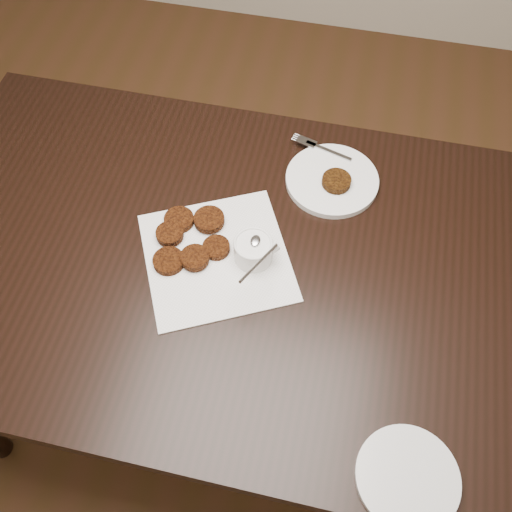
{
  "coord_description": "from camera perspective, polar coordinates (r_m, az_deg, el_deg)",
  "views": [
    {
      "loc": [
        0.18,
        -0.52,
        1.77
      ],
      "look_at": [
        0.04,
        0.08,
        0.8
      ],
      "focal_mm": 39.6,
      "sensor_mm": 36.0,
      "label": 1
    }
  ],
  "objects": [
    {
      "name": "table",
      "position": [
        1.54,
        -3.51,
        -7.4
      ],
      "size": [
        1.39,
        0.89,
        0.75
      ],
      "primitive_type": "cube",
      "color": "black",
      "rests_on": "floor"
    },
    {
      "name": "floor",
      "position": [
        1.86,
        -1.83,
        -15.22
      ],
      "size": [
        4.0,
        4.0,
        0.0
      ],
      "primitive_type": "plane",
      "color": "#52301C",
      "rests_on": "ground"
    },
    {
      "name": "patty_cluster",
      "position": [
        1.22,
        -6.81,
        1.35
      ],
      "size": [
        0.27,
        0.27,
        0.02
      ],
      "primitive_type": null,
      "rotation": [
        0.0,
        0.0,
        0.21
      ],
      "color": "#5B290B",
      "rests_on": "napkin"
    },
    {
      "name": "napkin",
      "position": [
        1.21,
        -4.0,
        -0.1
      ],
      "size": [
        0.4,
        0.4,
        0.0
      ],
      "primitive_type": "cube",
      "rotation": [
        0.0,
        0.0,
        0.47
      ],
      "color": "white",
      "rests_on": "table"
    },
    {
      "name": "plate_empty",
      "position": [
        1.07,
        15.06,
        -20.79
      ],
      "size": [
        0.23,
        0.23,
        0.01
      ],
      "primitive_type": "cylinder",
      "rotation": [
        0.0,
        0.0,
        0.36
      ],
      "color": "silver",
      "rests_on": "table"
    },
    {
      "name": "sauce_ramekin",
      "position": [
        1.16,
        -0.29,
        1.41
      ],
      "size": [
        0.14,
        0.14,
        0.12
      ],
      "primitive_type": null,
      "rotation": [
        0.0,
        0.0,
        0.32
      ],
      "color": "white",
      "rests_on": "napkin"
    },
    {
      "name": "plate_with_patty",
      "position": [
        1.33,
        7.72,
        7.83
      ],
      "size": [
        0.27,
        0.27,
        0.03
      ],
      "primitive_type": null,
      "rotation": [
        0.0,
        0.0,
        -0.3
      ],
      "color": "white",
      "rests_on": "table"
    }
  ]
}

